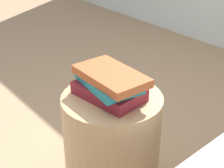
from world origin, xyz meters
TOP-DOWN VIEW (x-y plane):
  - side_table at (0.00, 0.00)m, footprint 0.40×0.40m
  - book_maroon at (-0.01, -0.01)m, footprint 0.28×0.20m
  - book_teal at (-0.01, -0.01)m, footprint 0.28×0.20m
  - book_rust at (0.01, -0.01)m, footprint 0.29×0.17m

SIDE VIEW (x-z plane):
  - side_table at x=0.00m, z-range 0.00..0.54m
  - book_maroon at x=-0.01m, z-range 0.54..0.59m
  - book_teal at x=-0.01m, z-range 0.59..0.62m
  - book_rust at x=0.01m, z-range 0.62..0.66m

